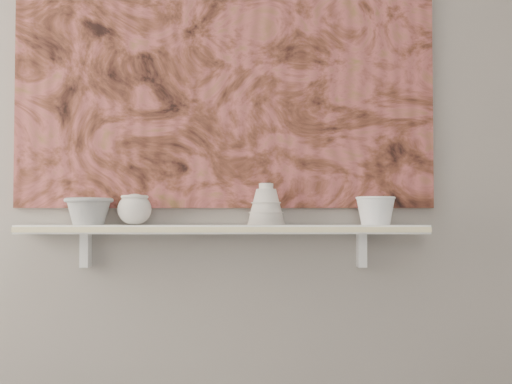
{
  "coord_description": "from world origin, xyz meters",
  "views": [
    {
      "loc": [
        0.1,
        -0.96,
        0.95
      ],
      "look_at": [
        0.11,
        1.49,
        1.04
      ],
      "focal_mm": 50.0,
      "sensor_mm": 36.0,
      "label": 1
    }
  ],
  "objects_px": {
    "shelf": "(223,229)",
    "cup_cream": "(135,209)",
    "painting": "(224,56)",
    "bowl_white": "(376,211)",
    "bowl_grey": "(89,211)",
    "bell_vessel": "(266,204)"
  },
  "relations": [
    {
      "from": "painting",
      "to": "bowl_white",
      "type": "distance_m",
      "value": 0.77
    },
    {
      "from": "bell_vessel",
      "to": "bowl_white",
      "type": "relative_size",
      "value": 1.05
    },
    {
      "from": "painting",
      "to": "shelf",
      "type": "bearing_deg",
      "value": -90.0
    },
    {
      "from": "painting",
      "to": "bowl_white",
      "type": "height_order",
      "value": "painting"
    },
    {
      "from": "bowl_grey",
      "to": "bell_vessel",
      "type": "distance_m",
      "value": 0.62
    },
    {
      "from": "painting",
      "to": "cup_cream",
      "type": "distance_m",
      "value": 0.64
    },
    {
      "from": "cup_cream",
      "to": "bell_vessel",
      "type": "height_order",
      "value": "bell_vessel"
    },
    {
      "from": "shelf",
      "to": "bell_vessel",
      "type": "relative_size",
      "value": 9.63
    },
    {
      "from": "shelf",
      "to": "cup_cream",
      "type": "distance_m",
      "value": 0.31
    },
    {
      "from": "shelf",
      "to": "cup_cream",
      "type": "height_order",
      "value": "cup_cream"
    },
    {
      "from": "painting",
      "to": "bowl_grey",
      "type": "bearing_deg",
      "value": -170.19
    },
    {
      "from": "bowl_grey",
      "to": "cup_cream",
      "type": "height_order",
      "value": "cup_cream"
    },
    {
      "from": "painting",
      "to": "bowl_grey",
      "type": "height_order",
      "value": "painting"
    },
    {
      "from": "cup_cream",
      "to": "bell_vessel",
      "type": "relative_size",
      "value": 0.81
    },
    {
      "from": "painting",
      "to": "cup_cream",
      "type": "height_order",
      "value": "painting"
    },
    {
      "from": "painting",
      "to": "bell_vessel",
      "type": "xyz_separation_m",
      "value": [
        0.15,
        -0.08,
        -0.54
      ]
    },
    {
      "from": "painting",
      "to": "bowl_white",
      "type": "xyz_separation_m",
      "value": [
        0.53,
        -0.08,
        -0.56
      ]
    },
    {
      "from": "shelf",
      "to": "bowl_white",
      "type": "distance_m",
      "value": 0.53
    },
    {
      "from": "shelf",
      "to": "painting",
      "type": "distance_m",
      "value": 0.63
    },
    {
      "from": "bell_vessel",
      "to": "bowl_white",
      "type": "bearing_deg",
      "value": 0.0
    },
    {
      "from": "bowl_grey",
      "to": "bowl_white",
      "type": "xyz_separation_m",
      "value": [
        1.0,
        0.0,
        0.0
      ]
    },
    {
      "from": "painting",
      "to": "cup_cream",
      "type": "xyz_separation_m",
      "value": [
        -0.31,
        -0.08,
        -0.56
      ]
    }
  ]
}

